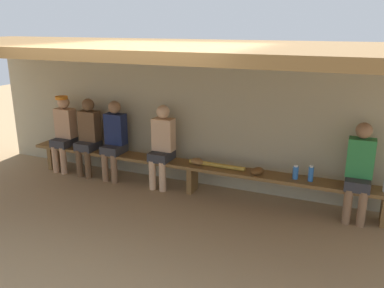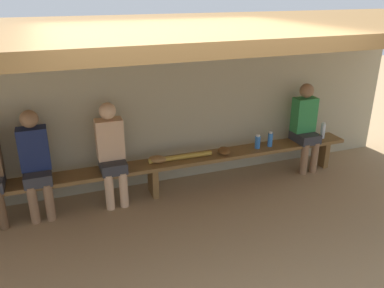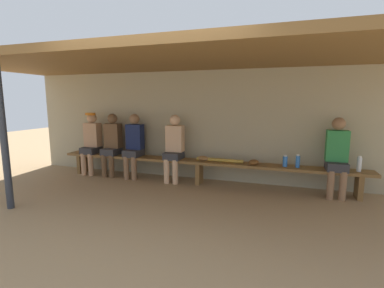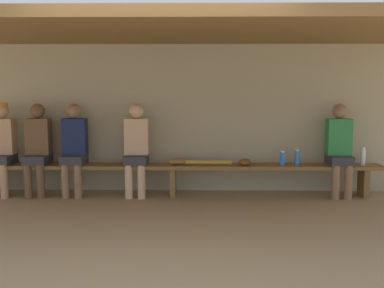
{
  "view_description": "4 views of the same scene",
  "coord_description": "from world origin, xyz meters",
  "px_view_note": "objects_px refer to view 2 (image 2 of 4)",
  "views": [
    {
      "loc": [
        2.31,
        -3.86,
        2.55
      ],
      "look_at": [
        0.15,
        1.19,
        0.9
      ],
      "focal_mm": 37.5,
      "sensor_mm": 36.0,
      "label": 1
    },
    {
      "loc": [
        -1.17,
        -3.1,
        2.66
      ],
      "look_at": [
        0.43,
        1.21,
        0.81
      ],
      "focal_mm": 36.81,
      "sensor_mm": 36.0,
      "label": 2
    },
    {
      "loc": [
        1.5,
        -3.51,
        1.61
      ],
      "look_at": [
        -0.01,
        1.11,
        0.85
      ],
      "focal_mm": 26.03,
      "sensor_mm": 36.0,
      "label": 3
    },
    {
      "loc": [
        0.37,
        -4.82,
        1.58
      ],
      "look_at": [
        0.28,
        1.34,
        0.79
      ],
      "focal_mm": 41.96,
      "sensor_mm": 36.0,
      "label": 4
    }
  ],
  "objects_px": {
    "player_middle": "(111,150)",
    "baseball_glove_tan": "(224,151)",
    "water_bottle_orange": "(258,142)",
    "water_bottle_green": "(270,139)",
    "baseball_glove_dark_brown": "(157,159)",
    "player_shirtless_tan": "(305,124)",
    "player_in_blue": "(35,160)",
    "water_bottle_blue": "(323,131)",
    "bench": "(153,168)",
    "baseball_bat": "(181,157)"
  },
  "relations": [
    {
      "from": "player_in_blue",
      "to": "water_bottle_orange",
      "type": "xyz_separation_m",
      "value": [
        3.0,
        -0.01,
        -0.17
      ]
    },
    {
      "from": "player_shirtless_tan",
      "to": "water_bottle_green",
      "type": "relative_size",
      "value": 5.83
    },
    {
      "from": "player_middle",
      "to": "player_shirtless_tan",
      "type": "distance_m",
      "value": 2.91
    },
    {
      "from": "bench",
      "to": "water_bottle_orange",
      "type": "distance_m",
      "value": 1.58
    },
    {
      "from": "player_shirtless_tan",
      "to": "baseball_glove_tan",
      "type": "xyz_separation_m",
      "value": [
        -1.35,
        -0.03,
        -0.22
      ]
    },
    {
      "from": "player_middle",
      "to": "water_bottle_orange",
      "type": "height_order",
      "value": "player_middle"
    },
    {
      "from": "player_in_blue",
      "to": "water_bottle_green",
      "type": "xyz_separation_m",
      "value": [
        3.21,
        -0.02,
        -0.16
      ]
    },
    {
      "from": "player_in_blue",
      "to": "player_shirtless_tan",
      "type": "distance_m",
      "value": 3.81
    },
    {
      "from": "water_bottle_blue",
      "to": "baseball_bat",
      "type": "bearing_deg",
      "value": -179.92
    },
    {
      "from": "player_in_blue",
      "to": "water_bottle_orange",
      "type": "height_order",
      "value": "player_in_blue"
    },
    {
      "from": "player_shirtless_tan",
      "to": "baseball_glove_tan",
      "type": "bearing_deg",
      "value": -178.51
    },
    {
      "from": "bench",
      "to": "water_bottle_green",
      "type": "height_order",
      "value": "water_bottle_green"
    },
    {
      "from": "baseball_glove_tan",
      "to": "baseball_bat",
      "type": "bearing_deg",
      "value": 104.8
    },
    {
      "from": "player_shirtless_tan",
      "to": "water_bottle_green",
      "type": "bearing_deg",
      "value": -178.53
    },
    {
      "from": "player_in_blue",
      "to": "baseball_glove_tan",
      "type": "height_order",
      "value": "player_in_blue"
    },
    {
      "from": "player_middle",
      "to": "baseball_bat",
      "type": "height_order",
      "value": "player_middle"
    },
    {
      "from": "water_bottle_orange",
      "to": "baseball_glove_tan",
      "type": "relative_size",
      "value": 0.86
    },
    {
      "from": "baseball_glove_tan",
      "to": "water_bottle_blue",
      "type": "bearing_deg",
      "value": -71.15
    },
    {
      "from": "player_in_blue",
      "to": "baseball_glove_dark_brown",
      "type": "bearing_deg",
      "value": 0.5
    },
    {
      "from": "bench",
      "to": "player_shirtless_tan",
      "type": "height_order",
      "value": "player_shirtless_tan"
    },
    {
      "from": "player_middle",
      "to": "baseball_glove_tan",
      "type": "distance_m",
      "value": 1.58
    },
    {
      "from": "player_in_blue",
      "to": "baseball_glove_dark_brown",
      "type": "xyz_separation_m",
      "value": [
        1.5,
        0.01,
        -0.22
      ]
    },
    {
      "from": "water_bottle_orange",
      "to": "water_bottle_green",
      "type": "xyz_separation_m",
      "value": [
        0.21,
        -0.0,
        0.01
      ]
    },
    {
      "from": "water_bottle_green",
      "to": "player_middle",
      "type": "bearing_deg",
      "value": 179.61
    },
    {
      "from": "player_middle",
      "to": "water_bottle_orange",
      "type": "bearing_deg",
      "value": -0.38
    },
    {
      "from": "player_shirtless_tan",
      "to": "baseball_glove_dark_brown",
      "type": "height_order",
      "value": "player_shirtless_tan"
    },
    {
      "from": "water_bottle_green",
      "to": "baseball_glove_dark_brown",
      "type": "bearing_deg",
      "value": 179.04
    },
    {
      "from": "water_bottle_green",
      "to": "water_bottle_orange",
      "type": "bearing_deg",
      "value": 179.55
    },
    {
      "from": "water_bottle_orange",
      "to": "baseball_glove_dark_brown",
      "type": "xyz_separation_m",
      "value": [
        -1.5,
        0.03,
        -0.05
      ]
    },
    {
      "from": "player_in_blue",
      "to": "baseball_glove_tan",
      "type": "relative_size",
      "value": 5.56
    },
    {
      "from": "water_bottle_green",
      "to": "baseball_bat",
      "type": "relative_size",
      "value": 0.26
    },
    {
      "from": "player_in_blue",
      "to": "player_middle",
      "type": "distance_m",
      "value": 0.9
    },
    {
      "from": "player_in_blue",
      "to": "water_bottle_green",
      "type": "relative_size",
      "value": 5.83
    },
    {
      "from": "baseball_glove_dark_brown",
      "to": "player_middle",
      "type": "bearing_deg",
      "value": -151.68
    },
    {
      "from": "water_bottle_blue",
      "to": "baseball_glove_dark_brown",
      "type": "relative_size",
      "value": 1.06
    },
    {
      "from": "player_shirtless_tan",
      "to": "water_bottle_green",
      "type": "distance_m",
      "value": 0.62
    },
    {
      "from": "water_bottle_green",
      "to": "baseball_glove_tan",
      "type": "bearing_deg",
      "value": -178.51
    },
    {
      "from": "water_bottle_orange",
      "to": "baseball_bat",
      "type": "distance_m",
      "value": 1.18
    },
    {
      "from": "player_middle",
      "to": "water_bottle_blue",
      "type": "xyz_separation_m",
      "value": [
        3.25,
        0.0,
        -0.15
      ]
    },
    {
      "from": "player_in_blue",
      "to": "water_bottle_orange",
      "type": "distance_m",
      "value": 3.01
    },
    {
      "from": "bench",
      "to": "baseball_glove_dark_brown",
      "type": "bearing_deg",
      "value": 12.78
    },
    {
      "from": "bench",
      "to": "baseball_glove_dark_brown",
      "type": "relative_size",
      "value": 25.0
    },
    {
      "from": "water_bottle_orange",
      "to": "baseball_glove_tan",
      "type": "xyz_separation_m",
      "value": [
        -0.54,
        -0.02,
        -0.05
      ]
    },
    {
      "from": "player_middle",
      "to": "baseball_glove_tan",
      "type": "xyz_separation_m",
      "value": [
        1.56,
        -0.03,
        -0.22
      ]
    },
    {
      "from": "player_in_blue",
      "to": "player_shirtless_tan",
      "type": "relative_size",
      "value": 1.0
    },
    {
      "from": "water_bottle_green",
      "to": "baseball_glove_tan",
      "type": "xyz_separation_m",
      "value": [
        -0.74,
        -0.02,
        -0.06
      ]
    },
    {
      "from": "water_bottle_blue",
      "to": "bench",
      "type": "bearing_deg",
      "value": -179.93
    },
    {
      "from": "water_bottle_orange",
      "to": "water_bottle_blue",
      "type": "bearing_deg",
      "value": 0.7
    },
    {
      "from": "bench",
      "to": "baseball_glove_dark_brown",
      "type": "xyz_separation_m",
      "value": [
        0.07,
        0.02,
        0.12
      ]
    },
    {
      "from": "player_middle",
      "to": "player_shirtless_tan",
      "type": "xyz_separation_m",
      "value": [
        2.91,
        0.0,
        0.0
      ]
    }
  ]
}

